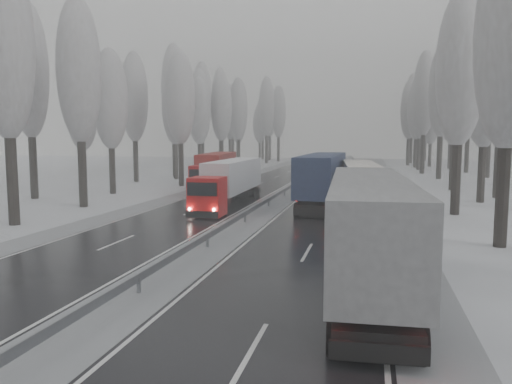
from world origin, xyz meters
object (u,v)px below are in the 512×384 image
at_px(truck_grey_tarp, 368,222).
at_px(box_truck_distant, 343,164).
at_px(truck_blue_box, 324,176).
at_px(truck_cream_box, 359,182).
at_px(truck_red_white, 231,179).
at_px(truck_red_red, 216,169).

bearing_deg(truck_grey_tarp, box_truck_distant, 91.14).
height_order(truck_grey_tarp, box_truck_distant, truck_grey_tarp).
bearing_deg(truck_blue_box, truck_cream_box, -19.46).
xyz_separation_m(truck_cream_box, box_truck_distant, (-3.72, 45.63, -0.85)).
distance_m(box_truck_distant, truck_red_white, 46.40).
relative_size(truck_red_white, truck_red_red, 0.94).
bearing_deg(truck_red_red, truck_blue_box, -45.78).
xyz_separation_m(truck_grey_tarp, truck_red_red, (-16.42, 32.32, -0.13)).
bearing_deg(truck_red_red, box_truck_distant, 63.26).
bearing_deg(truck_blue_box, truck_red_red, 143.20).
xyz_separation_m(truck_cream_box, truck_red_white, (-10.70, -0.23, 0.01)).
height_order(truck_cream_box, box_truck_distant, truck_cream_box).
bearing_deg(box_truck_distant, truck_blue_box, -81.48).
height_order(truck_grey_tarp, truck_cream_box, truck_grey_tarp).
relative_size(truck_cream_box, box_truck_distant, 2.01).
bearing_deg(truck_blue_box, truck_red_white, -169.06).
relative_size(truck_cream_box, truck_red_red, 0.94).
distance_m(truck_blue_box, truck_red_white, 7.88).
height_order(box_truck_distant, truck_red_white, truck_red_white).
xyz_separation_m(truck_red_white, truck_red_red, (-4.89, 11.21, 0.14)).
bearing_deg(box_truck_distant, truck_grey_tarp, -78.60).
bearing_deg(box_truck_distant, truck_red_white, -91.14).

